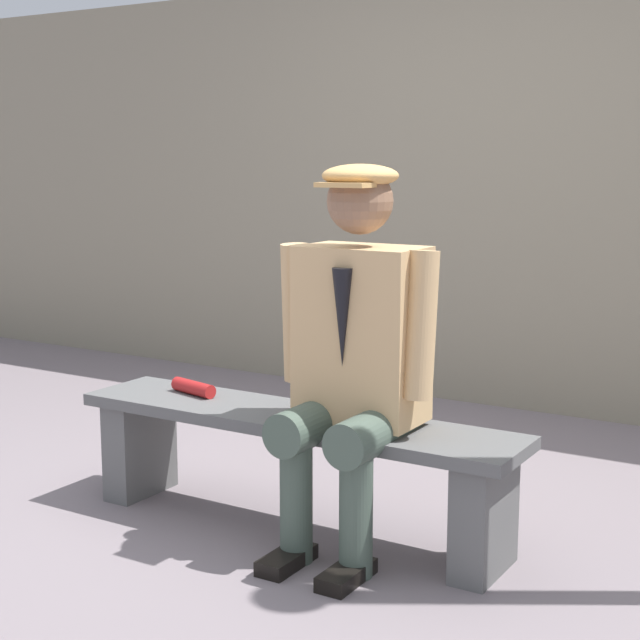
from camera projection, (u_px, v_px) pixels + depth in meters
name	position (u px, v px, depth m)	size (l,w,h in m)	color
ground_plane	(294.00, 528.00, 3.56)	(30.00, 30.00, 0.00)	slate
bench	(294.00, 450.00, 3.51)	(1.71, 0.36, 0.43)	#585858
seated_man	(355.00, 345.00, 3.26)	(0.58, 0.55, 1.32)	tan
rolled_magazine	(193.00, 388.00, 3.76)	(0.05, 0.05, 0.21)	#B21E1E
stadium_wall	(514.00, 193.00, 5.21)	(12.00, 0.24, 2.31)	gray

